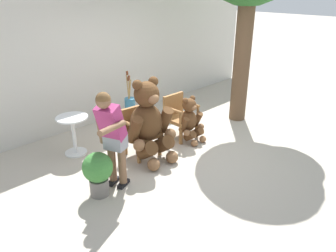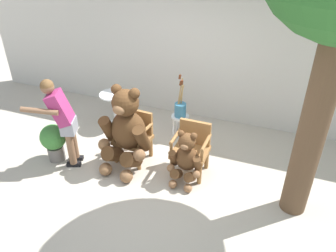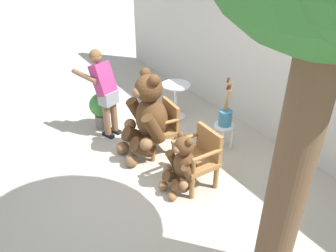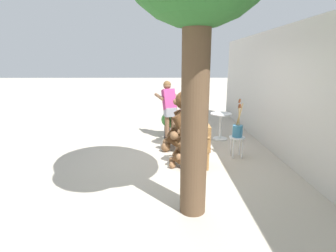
% 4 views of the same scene
% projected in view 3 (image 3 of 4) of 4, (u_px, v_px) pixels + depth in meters
% --- Properties ---
extents(ground_plane, '(60.00, 60.00, 0.00)m').
position_uv_depth(ground_plane, '(152.00, 174.00, 5.03)').
color(ground_plane, '#B2A899').
extents(back_wall, '(10.00, 0.16, 2.80)m').
position_uv_depth(back_wall, '(275.00, 60.00, 5.44)').
color(back_wall, beige).
rests_on(back_wall, ground).
extents(wooden_chair_left, '(0.60, 0.57, 0.86)m').
position_uv_depth(wooden_chair_left, '(162.00, 126.00, 5.40)').
color(wooden_chair_left, olive).
rests_on(wooden_chair_left, ground).
extents(wooden_chair_right, '(0.56, 0.53, 0.86)m').
position_uv_depth(wooden_chair_right, '(199.00, 157.00, 4.65)').
color(wooden_chair_right, olive).
rests_on(wooden_chair_right, ground).
extents(teddy_bear_large, '(0.88, 0.86, 1.46)m').
position_uv_depth(teddy_bear_large, '(147.00, 116.00, 5.16)').
color(teddy_bear_large, '#4C3019').
rests_on(teddy_bear_large, ground).
extents(teddy_bear_small, '(0.54, 0.51, 0.91)m').
position_uv_depth(teddy_bear_small, '(182.00, 164.00, 4.53)').
color(teddy_bear_small, brown).
rests_on(teddy_bear_small, ground).
extents(person_visitor, '(0.68, 0.65, 1.56)m').
position_uv_depth(person_visitor, '(104.00, 87.00, 5.64)').
color(person_visitor, black).
rests_on(person_visitor, ground).
extents(white_stool, '(0.34, 0.34, 0.46)m').
position_uv_depth(white_stool, '(224.00, 130.00, 5.49)').
color(white_stool, silver).
rests_on(white_stool, ground).
extents(brush_bucket, '(0.22, 0.22, 0.83)m').
position_uv_depth(brush_bucket, '(225.00, 116.00, 5.36)').
color(brush_bucket, teal).
rests_on(brush_bucket, white_stool).
extents(round_side_table, '(0.56, 0.56, 0.72)m').
position_uv_depth(round_side_table, '(176.00, 97.00, 6.41)').
color(round_side_table, silver).
rests_on(round_side_table, ground).
extents(potted_plant, '(0.44, 0.44, 0.68)m').
position_uv_depth(potted_plant, '(101.00, 108.00, 6.11)').
color(potted_plant, slate).
rests_on(potted_plant, ground).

